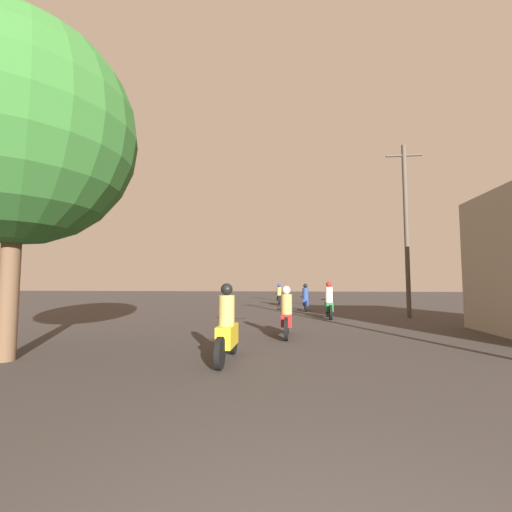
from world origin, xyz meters
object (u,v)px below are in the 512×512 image
Objects in this scene: motorcycle_red at (287,316)px; street_tree at (18,132)px; motorcycle_green at (329,304)px; motorcycle_blue at (305,300)px; utility_pole_far at (406,226)px; motorcycle_yellow at (227,330)px; motorcycle_black at (279,296)px.

motorcycle_red is 0.28× the size of street_tree.
motorcycle_green is 3.97m from motorcycle_blue.
utility_pole_far is (5.35, 6.03, 3.54)m from motorcycle_red.
motorcycle_red is 1.08× the size of motorcycle_blue.
street_tree reaches higher than motorcycle_yellow.
motorcycle_yellow is 0.99× the size of motorcycle_red.
motorcycle_black is (-0.81, 14.39, -0.00)m from motorcycle_red.
motorcycle_yellow is 12.65m from motorcycle_blue.
utility_pole_far reaches higher than motorcycle_red.
motorcycle_black is (-1.68, 5.10, -0.02)m from motorcycle_blue.
street_tree reaches higher than motorcycle_blue.
motorcycle_black is at bearing 75.26° from street_tree.
motorcycle_red is 7.84m from street_tree.
motorcycle_yellow is 11.81m from utility_pole_far.
motorcycle_yellow is at bearing -82.44° from motorcycle_black.
utility_pole_far is (4.48, -3.26, 3.53)m from motorcycle_blue.
motorcycle_blue is at bearing 63.59° from street_tree.
motorcycle_yellow is at bearing 5.73° from street_tree.
utility_pole_far is at bearing -40.24° from motorcycle_blue.
utility_pole_far reaches higher than motorcycle_blue.
motorcycle_green is 9.33m from motorcycle_black.
motorcycle_red is at bearing -131.57° from utility_pole_far.
motorcycle_yellow is at bearing -106.92° from motorcycle_red.
motorcycle_green is at bearing -170.32° from utility_pole_far.
street_tree is (-6.43, -12.94, 4.13)m from motorcycle_blue.
motorcycle_red is at bearing -99.53° from motorcycle_blue.
utility_pole_far is at bearing 60.78° from motorcycle_yellow.
motorcycle_green is (2.88, 8.62, 0.02)m from motorcycle_yellow.
motorcycle_green reaches higher than motorcycle_yellow.
utility_pole_far is (3.59, 0.61, 3.50)m from motorcycle_green.
motorcycle_green is 1.06× the size of motorcycle_blue.
motorcycle_black is at bearing 95.67° from motorcycle_red.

